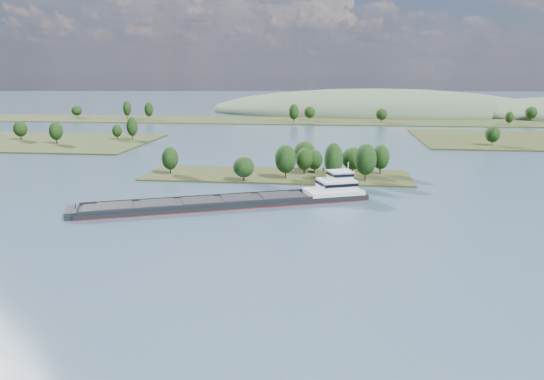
# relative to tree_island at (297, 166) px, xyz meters

# --- Properties ---
(ground) EXTENTS (1800.00, 1800.00, 0.00)m
(ground) POSITION_rel_tree_island_xyz_m (-7.80, -59.22, -4.20)
(ground) COLOR #34455B
(ground) RESTS_ON ground
(tree_island) EXTENTS (100.00, 33.29, 15.34)m
(tree_island) POSITION_rel_tree_island_xyz_m (0.00, 0.00, 0.00)
(tree_island) COLOR #283116
(tree_island) RESTS_ON ground
(back_shoreline) EXTENTS (900.00, 60.00, 15.70)m
(back_shoreline) POSITION_rel_tree_island_xyz_m (1.38, 220.50, -3.47)
(back_shoreline) COLOR #283116
(back_shoreline) RESTS_ON ground
(hill_west) EXTENTS (320.00, 160.00, 44.00)m
(hill_west) POSITION_rel_tree_island_xyz_m (52.20, 320.78, -4.20)
(hill_west) COLOR #43573C
(hill_west) RESTS_ON ground
(cargo_barge) EXTENTS (86.11, 43.03, 12.00)m
(cargo_barge) POSITION_rel_tree_island_xyz_m (-12.32, -43.37, -2.68)
(cargo_barge) COLOR black
(cargo_barge) RESTS_ON ground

